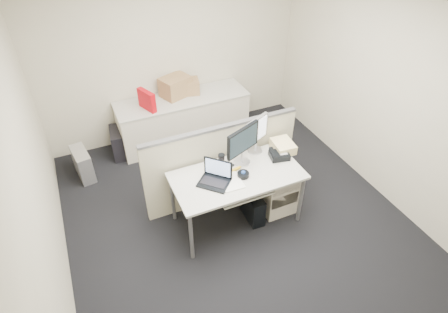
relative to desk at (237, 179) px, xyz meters
name	(u,v)px	position (x,y,z in m)	size (l,w,h in m)	color
floor	(236,219)	(0.00, 0.00, -0.67)	(4.00, 4.50, 0.01)	black
wall_back	(172,52)	(0.00, 2.25, 0.69)	(4.00, 0.02, 2.70)	beige
wall_left	(31,182)	(-2.00, 0.00, 0.69)	(0.02, 4.50, 2.70)	beige
wall_right	(387,92)	(2.00, 0.00, 0.69)	(0.02, 4.50, 2.70)	beige
desk	(237,179)	(0.00, 0.00, 0.00)	(1.50, 0.75, 0.73)	#B6B5AA
keyboard_tray	(244,192)	(0.00, -0.18, -0.04)	(0.62, 0.32, 0.02)	#B6B5AA
drawer_pedestal	(274,185)	(0.55, 0.05, -0.34)	(0.40, 0.55, 0.65)	beige
cubicle_partition	(222,165)	(0.00, 0.45, -0.11)	(2.00, 0.06, 1.10)	#BAB593
back_counter	(184,120)	(0.00, 1.93, -0.30)	(2.00, 0.60, 0.72)	beige
monitor_main	(243,146)	(0.15, 0.18, 0.31)	(0.49, 0.19, 0.49)	black
monitor_small	(256,135)	(0.40, 0.32, 0.30)	(0.38, 0.19, 0.47)	#B7B7BC
laptop	(214,175)	(-0.30, -0.03, 0.19)	(0.33, 0.25, 0.25)	black
trackball	(243,175)	(0.05, -0.05, 0.09)	(0.13, 0.13, 0.05)	black
desk_phone	(279,155)	(0.60, 0.08, 0.10)	(0.23, 0.18, 0.07)	black
paper_stack	(231,182)	(-0.12, -0.08, 0.07)	(0.24, 0.30, 0.01)	white
sticky_pad	(244,174)	(0.07, -0.03, 0.07)	(0.08, 0.08, 0.01)	gold
travel_mug	(221,161)	(-0.10, 0.22, 0.14)	(0.07, 0.07, 0.16)	black
banana	(236,169)	(0.02, 0.08, 0.08)	(0.16, 0.04, 0.04)	yellow
cellphone	(230,164)	(0.00, 0.20, 0.07)	(0.05, 0.10, 0.01)	black
manila_folders	(283,146)	(0.72, 0.20, 0.12)	(0.24, 0.30, 0.11)	#CBBA81
keyboard	(238,189)	(-0.05, -0.14, -0.02)	(0.44, 0.16, 0.02)	black
pc_tower_desk	(253,206)	(0.20, -0.05, -0.47)	(0.16, 0.41, 0.38)	black
pc_tower_spare_dark	(118,143)	(-1.05, 1.94, -0.45)	(0.18, 0.45, 0.42)	black
pc_tower_spare_silver	(83,164)	(-1.61, 1.63, -0.45)	(0.18, 0.46, 0.43)	#B7B7BC
cardboard_box_left	(176,87)	(-0.05, 2.05, 0.21)	(0.43, 0.32, 0.32)	#A1784E
cardboard_box_right	(188,87)	(0.15, 2.05, 0.18)	(0.33, 0.26, 0.24)	#A1784E
red_binder	(147,101)	(-0.55, 1.83, 0.21)	(0.08, 0.33, 0.31)	#B70710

